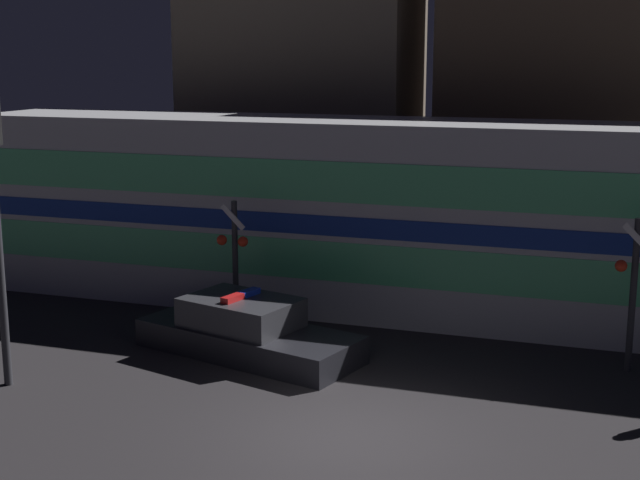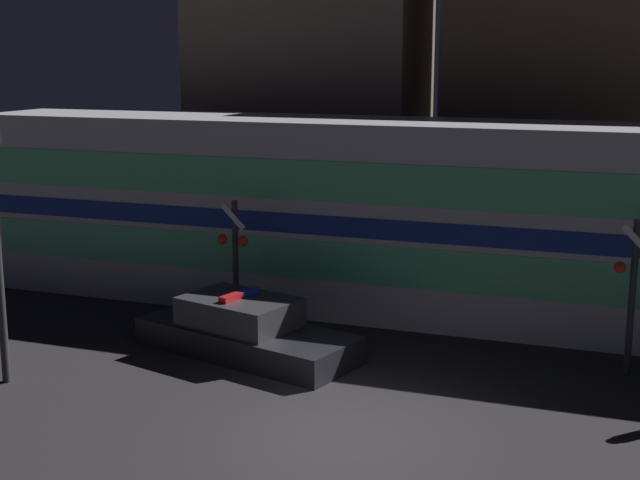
{
  "view_description": "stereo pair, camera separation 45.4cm",
  "coord_description": "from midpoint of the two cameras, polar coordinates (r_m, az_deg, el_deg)",
  "views": [
    {
      "loc": [
        3.86,
        -12.8,
        6.06
      ],
      "look_at": [
        -2.3,
        5.35,
        2.05
      ],
      "focal_mm": 50.0,
      "sensor_mm": 36.0,
      "label": 1
    },
    {
      "loc": [
        4.29,
        -12.65,
        6.06
      ],
      "look_at": [
        -2.3,
        5.35,
        2.05
      ],
      "focal_mm": 50.0,
      "sensor_mm": 36.0,
      "label": 2
    }
  ],
  "objects": [
    {
      "name": "crossing_signal_far",
      "position": [
        19.86,
        -4.84,
        -0.98
      ],
      "size": [
        0.74,
        0.31,
        2.9
      ],
      "color": "#2D2D33",
      "rests_on": "ground_plane"
    },
    {
      "name": "ground_plane",
      "position": [
        14.67,
        2.18,
        -12.58
      ],
      "size": [
        120.0,
        120.0,
        0.0
      ],
      "primitive_type": "plane",
      "color": "#262326"
    },
    {
      "name": "crossing_signal_near",
      "position": [
        17.94,
        20.07,
        -2.84
      ],
      "size": [
        0.74,
        0.31,
        3.03
      ],
      "color": "#2D2D33",
      "rests_on": "ground_plane"
    },
    {
      "name": "building_left",
      "position": [
        28.72,
        -0.19,
        8.94
      ],
      "size": [
        7.08,
        4.05,
        9.24
      ],
      "color": "#726656",
      "rests_on": "ground_plane"
    },
    {
      "name": "train",
      "position": [
        21.23,
        4.65,
        1.51
      ],
      "size": [
        20.74,
        3.14,
        4.55
      ],
      "color": "silver",
      "rests_on": "ground_plane"
    },
    {
      "name": "police_car",
      "position": [
        18.45,
        -4.14,
        -5.86
      ],
      "size": [
        5.0,
        2.95,
        1.28
      ],
      "rotation": [
        0.0,
        0.0,
        -0.27
      ],
      "color": "black",
      "rests_on": "ground_plane"
    }
  ]
}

